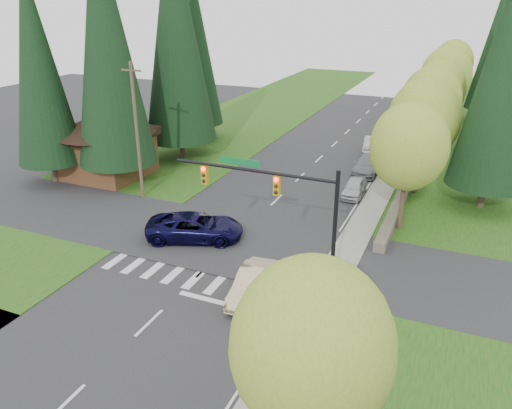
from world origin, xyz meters
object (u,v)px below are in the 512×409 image
Objects in this scene: sedan_champagne at (253,284)px; parked_car_d at (390,125)px; suv_navy at (195,227)px; parked_car_e at (407,118)px; parked_car_c at (372,146)px; parked_car_a at (354,188)px; parked_car_b at (367,165)px.

parked_car_d is at bearing 83.29° from sedan_champagne.
suv_navy is 37.40m from parked_car_e.
parked_car_e is at bearing 76.52° from parked_car_c.
parked_car_e is at bearing 81.43° from sedan_champagne.
parked_car_d is (6.54, 32.44, -0.15)m from suv_navy.
parked_car_a is 0.80× the size of parked_car_c.
parked_car_c reaches higher than parked_car_d.
parked_car_c is (6.55, 22.59, -0.05)m from suv_navy.
parked_car_b reaches higher than parked_car_e.
parked_car_e is (2.01, 41.00, -0.10)m from sedan_champagne.
suv_navy is at bearing 137.27° from sedan_champagne.
sedan_champagne reaches higher than parked_car_d.
sedan_champagne is at bearing -97.54° from parked_car_a.
sedan_champagne is 41.05m from parked_car_e.
parked_car_a is 11.40m from parked_car_c.
parked_car_a reaches higher than parked_car_e.
sedan_champagne is at bearing -148.11° from suv_navy.
parked_car_a is 0.86× the size of parked_car_e.
parked_car_c is 1.18× the size of parked_car_d.
suv_navy is 1.21× the size of parked_car_b.
parked_car_d is at bearing 90.40° from parked_car_a.
suv_navy is 18.40m from parked_car_b.
suv_navy is (-5.93, 4.46, 0.10)m from sedan_champagne.
parked_car_a is 21.22m from parked_car_d.
parked_car_b is (7.23, 16.92, -0.11)m from suv_navy.
sedan_champagne is 1.02× the size of parked_car_e.
parked_car_d reaches higher than parked_car_e.
parked_car_d is (-0.02, 9.84, -0.09)m from parked_car_c.
parked_car_b is (1.30, 21.38, -0.02)m from sedan_champagne.
parked_car_c is 9.84m from parked_car_d.
parked_car_e is (0.71, 19.62, -0.08)m from parked_car_b.
suv_navy reaches higher than sedan_champagne.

